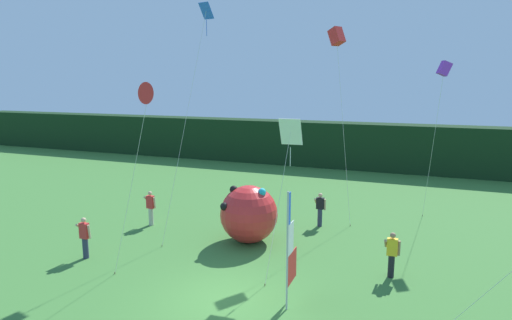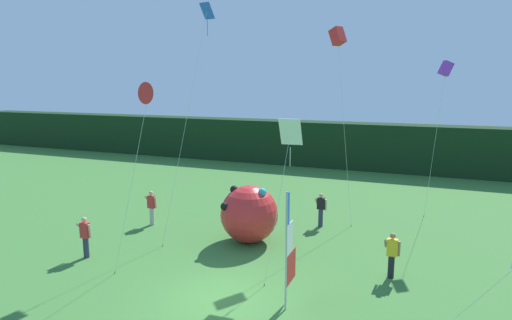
# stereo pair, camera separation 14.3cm
# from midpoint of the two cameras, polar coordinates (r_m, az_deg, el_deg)

# --- Properties ---
(ground_plane) EXTENTS (120.00, 120.00, 0.00)m
(ground_plane) POSITION_cam_midpoint_polar(r_m,az_deg,el_deg) (14.37, -4.60, -18.05)
(ground_plane) COLOR #3D7533
(distant_treeline) EXTENTS (80.00, 2.40, 3.65)m
(distant_treeline) POSITION_cam_midpoint_polar(r_m,az_deg,el_deg) (35.44, 11.94, 1.94)
(distant_treeline) COLOR black
(distant_treeline) RESTS_ON ground
(banner_flag) EXTENTS (0.06, 1.03, 3.71)m
(banner_flag) POSITION_cam_midpoint_polar(r_m,az_deg,el_deg) (13.31, 4.25, -11.97)
(banner_flag) COLOR #B7B7BC
(banner_flag) RESTS_ON ground
(person_near_banner) EXTENTS (0.55, 0.48, 1.69)m
(person_near_banner) POSITION_cam_midpoint_polar(r_m,az_deg,el_deg) (21.38, -14.06, -6.11)
(person_near_banner) COLOR #B7B2A3
(person_near_banner) RESTS_ON ground
(person_mid_field) EXTENTS (0.55, 0.48, 1.64)m
(person_mid_field) POSITION_cam_midpoint_polar(r_m,az_deg,el_deg) (20.81, 8.34, -6.43)
(person_mid_field) COLOR #2D334C
(person_mid_field) RESTS_ON ground
(person_far_left) EXTENTS (0.55, 0.48, 1.66)m
(person_far_left) POSITION_cam_midpoint_polar(r_m,az_deg,el_deg) (18.27, -22.08, -9.45)
(person_far_left) COLOR #2D334C
(person_far_left) RESTS_ON ground
(person_far_right) EXTENTS (0.55, 0.48, 1.65)m
(person_far_right) POSITION_cam_midpoint_polar(r_m,az_deg,el_deg) (16.12, 17.41, -11.81)
(person_far_right) COLOR black
(person_far_right) RESTS_ON ground
(inflatable_balloon) EXTENTS (2.49, 2.49, 2.49)m
(inflatable_balloon) POSITION_cam_midpoint_polar(r_m,az_deg,el_deg) (18.53, -1.19, -7.21)
(inflatable_balloon) COLOR red
(inflatable_balloon) RESTS_ON ground
(kite_red_delta_0) EXTENTS (1.69, 0.96, 6.84)m
(kite_red_delta_0) POSITION_cam_midpoint_polar(r_m,az_deg,el_deg) (15.14, -14.41, 8.52)
(kite_red_delta_0) COLOR brown
(kite_red_delta_0) RESTS_ON ground
(kite_red_box_2) EXTENTS (1.45, 0.79, 9.34)m
(kite_red_box_2) POSITION_cam_midpoint_polar(r_m,az_deg,el_deg) (20.67, 10.51, 15.81)
(kite_red_box_2) COLOR brown
(kite_red_box_2) RESTS_ON ground
(kite_purple_box_3) EXTENTS (0.84, 1.43, 7.82)m
(kite_purple_box_3) POSITION_cam_midpoint_polar(r_m,az_deg,el_deg) (21.85, 23.62, 11.00)
(kite_purple_box_3) COLOR brown
(kite_purple_box_3) RESTS_ON ground
(kite_blue_diamond_4) EXTENTS (0.92, 3.60, 10.32)m
(kite_blue_diamond_4) POSITION_cam_midpoint_polar(r_m,az_deg,el_deg) (20.03, -7.29, 16.99)
(kite_blue_diamond_4) COLOR brown
(kite_blue_diamond_4) RESTS_ON ground
(kite_white_diamond_5) EXTENTS (0.82, 2.30, 5.57)m
(kite_white_diamond_5) POSITION_cam_midpoint_polar(r_m,az_deg,el_deg) (15.43, 4.30, 3.21)
(kite_white_diamond_5) COLOR brown
(kite_white_diamond_5) RESTS_ON ground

